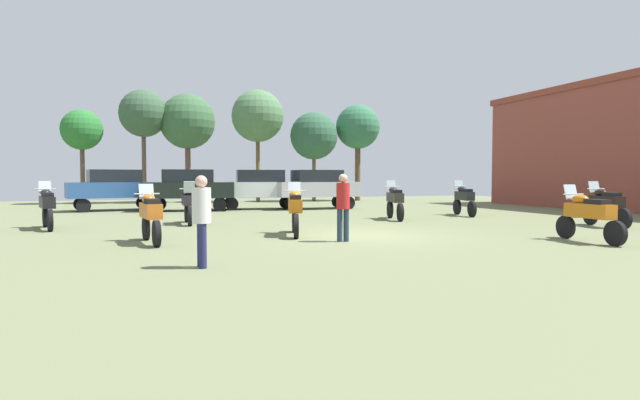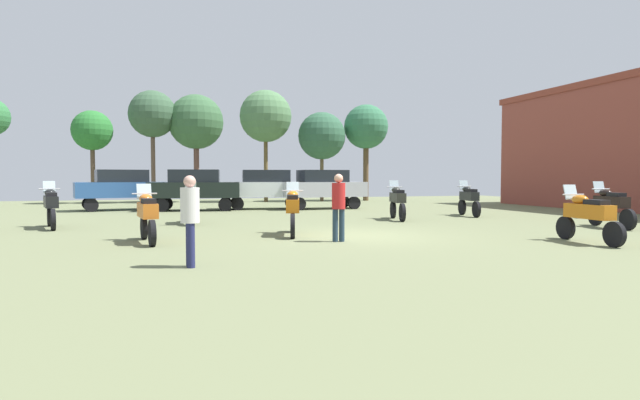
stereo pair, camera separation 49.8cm
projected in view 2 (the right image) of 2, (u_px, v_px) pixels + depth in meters
The scene contains 21 objects.
ground_plane at pixel (357, 236), 14.25m from camera, with size 44.00×52.00×0.02m.
motorcycle_1 at pixel (51, 205), 16.27m from camera, with size 0.79×2.25×1.51m.
motorcycle_2 at pixel (147, 214), 12.72m from camera, with size 0.67×2.17×1.47m.
motorcycle_3 at pixel (611, 205), 16.47m from camera, with size 0.72×2.21×1.50m.
motorcycle_4 at pixel (397, 200), 19.55m from camera, with size 0.76×2.26×1.51m.
motorcycle_5 at pixel (190, 203), 17.87m from camera, with size 0.62×2.23×1.50m.
motorcycle_6 at pixel (469, 199), 21.46m from camera, with size 0.71×2.18×1.50m.
motorcycle_7 at pixel (293, 209), 14.38m from camera, with size 0.77×2.22×1.50m.
motorcycle_8 at pixel (588, 214), 12.65m from camera, with size 0.62×2.24×1.44m.
car_1 at pixel (195, 187), 24.89m from camera, with size 4.50×2.37×2.00m.
car_2 at pixel (266, 186), 26.14m from camera, with size 4.48×2.28×2.00m.
car_3 at pixel (122, 187), 25.24m from camera, with size 4.57×2.62×2.00m.
car_4 at pixel (323, 186), 26.24m from camera, with size 4.36×1.94×2.00m.
person_1 at pixel (339, 202), 12.88m from camera, with size 0.37×0.37×1.72m.
person_2 at pixel (190, 214), 9.23m from camera, with size 0.37×0.37×1.67m.
tree_1 at pixel (266, 117), 33.61m from camera, with size 3.42×3.42×7.37m.
tree_3 at pixel (152, 115), 32.26m from camera, with size 2.96×2.96×7.11m.
tree_4 at pixel (92, 131), 31.51m from camera, with size 2.46×2.46×5.75m.
tree_6 at pixel (196, 122), 33.10m from camera, with size 3.53×3.53×7.00m.
tree_7 at pixel (366, 128), 35.30m from camera, with size 3.06×3.06×6.66m.
tree_8 at pixel (322, 136), 34.38m from camera, with size 3.19×3.19×6.02m.
Camera 2 is at (-5.11, -13.27, 1.66)m, focal length 28.64 mm.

